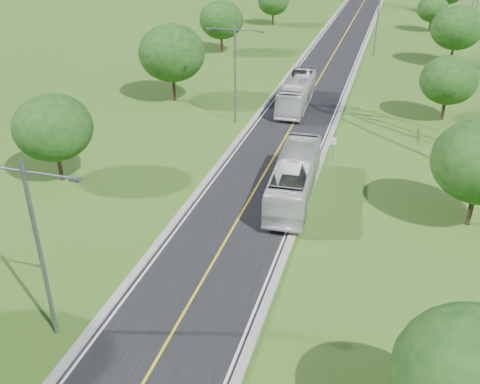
% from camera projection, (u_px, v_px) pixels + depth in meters
% --- Properties ---
extents(ground, '(260.00, 260.00, 0.00)m').
position_uv_depth(ground, '(315.00, 87.00, 67.79)').
color(ground, '#2E5417').
rests_on(ground, ground).
extents(road, '(8.00, 150.00, 0.06)m').
position_uv_depth(road, '(322.00, 74.00, 72.85)').
color(road, black).
rests_on(road, ground).
extents(curb_left, '(0.50, 150.00, 0.22)m').
position_uv_depth(curb_left, '(291.00, 71.00, 73.87)').
color(curb_left, gray).
rests_on(curb_left, ground).
extents(curb_right, '(0.50, 150.00, 0.22)m').
position_uv_depth(curb_right, '(354.00, 76.00, 71.75)').
color(curb_right, gray).
rests_on(curb_right, ground).
extents(speed_limit_sign, '(0.55, 0.09, 2.40)m').
position_uv_depth(speed_limit_sign, '(333.00, 145.00, 47.11)').
color(speed_limit_sign, slate).
rests_on(speed_limit_sign, ground).
extents(streetlight_near_left, '(5.90, 0.25, 10.00)m').
position_uv_depth(streetlight_near_left, '(37.00, 239.00, 25.87)').
color(streetlight_near_left, slate).
rests_on(streetlight_near_left, ground).
extents(streetlight_mid_left, '(5.90, 0.25, 10.00)m').
position_uv_depth(streetlight_mid_left, '(235.00, 67.00, 53.79)').
color(streetlight_mid_left, slate).
rests_on(streetlight_mid_left, ground).
extents(streetlight_far_right, '(5.90, 0.25, 10.00)m').
position_uv_depth(streetlight_far_right, '(378.00, 16.00, 78.72)').
color(streetlight_far_right, slate).
rests_on(streetlight_far_right, ground).
extents(tree_lb, '(6.30, 6.30, 7.33)m').
position_uv_depth(tree_lb, '(53.00, 128.00, 42.51)').
color(tree_lb, black).
rests_on(tree_lb, ground).
extents(tree_lc, '(7.56, 7.56, 8.79)m').
position_uv_depth(tree_lc, '(172.00, 53.00, 60.44)').
color(tree_lc, black).
rests_on(tree_lc, ground).
extents(tree_ld, '(6.72, 6.72, 7.82)m').
position_uv_depth(tree_ld, '(221.00, 20.00, 81.54)').
color(tree_ld, black).
rests_on(tree_ld, ground).
extents(tree_le, '(5.88, 5.88, 6.84)m').
position_uv_depth(tree_le, '(273.00, 1.00, 101.52)').
color(tree_le, black).
rests_on(tree_le, ground).
extents(tree_ra, '(6.30, 6.30, 7.33)m').
position_uv_depth(tree_ra, '(477.00, 380.00, 19.79)').
color(tree_ra, black).
rests_on(tree_ra, ground).
extents(tree_rc, '(5.88, 5.88, 6.84)m').
position_uv_depth(tree_rc, '(449.00, 80.00, 55.23)').
color(tree_rc, black).
rests_on(tree_rc, ground).
extents(tree_rd, '(7.14, 7.14, 8.30)m').
position_uv_depth(tree_rd, '(457.00, 28.00, 74.60)').
color(tree_rd, black).
rests_on(tree_rd, ground).
extents(tree_re, '(5.46, 5.46, 6.35)m').
position_uv_depth(tree_re, '(433.00, 9.00, 96.12)').
color(tree_re, black).
rests_on(tree_re, ground).
extents(bus_outbound, '(3.51, 12.24, 3.37)m').
position_uv_depth(bus_outbound, '(294.00, 177.00, 41.16)').
color(bus_outbound, silver).
rests_on(bus_outbound, road).
extents(bus_inbound, '(3.09, 11.84, 3.28)m').
position_uv_depth(bus_inbound, '(297.00, 93.00, 60.16)').
color(bus_inbound, silver).
rests_on(bus_inbound, road).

